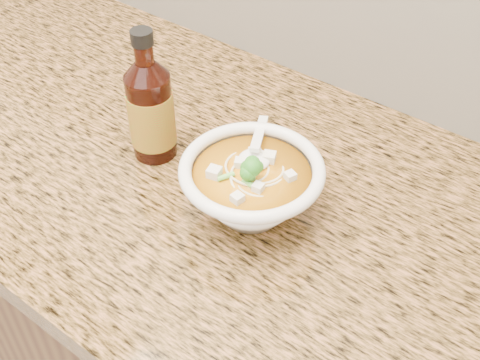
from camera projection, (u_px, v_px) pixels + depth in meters
The scene contains 4 objects.
cabinet at pixel (177, 306), 1.30m from camera, with size 4.00×0.65×0.86m, color #361D10.
counter_slab at pixel (158, 147), 1.00m from camera, with size 4.00×0.68×0.04m, color #A0643A.
soup_bowl at pixel (252, 188), 0.83m from camera, with size 0.20×0.21×0.11m.
hot_sauce_bottle at pixel (151, 111), 0.90m from camera, with size 0.09×0.09×0.21m.
Camera 1 is at (0.57, 1.14, 1.52)m, focal length 45.00 mm.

